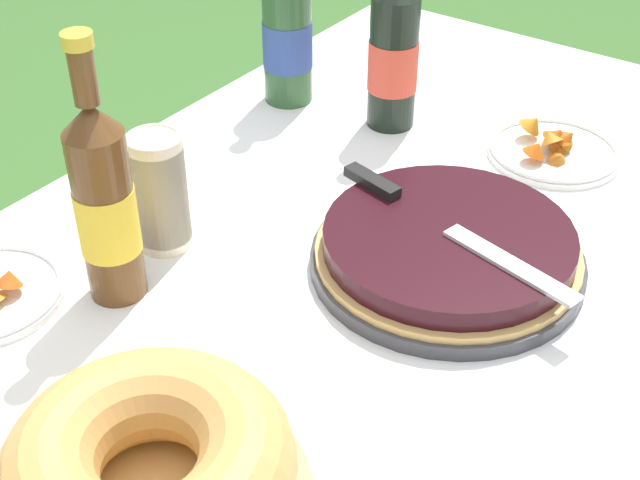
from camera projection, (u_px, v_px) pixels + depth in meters
The scene contains 10 objects.
garden_table at pixel (413, 345), 1.12m from camera, with size 1.68×1.16×0.68m.
tablecloth at pixel (415, 318), 1.09m from camera, with size 1.69×1.17×0.10m.
berry_tart at pixel (448, 250), 1.13m from camera, with size 0.35×0.35×0.06m.
serving_knife at pixel (433, 218), 1.13m from camera, with size 0.11×0.37×0.01m.
bundt_cake at pixel (149, 468), 0.82m from camera, with size 0.31×0.31×0.10m.
cup_stack at pixel (160, 192), 1.15m from camera, with size 0.07×0.07×0.16m.
cider_bottle_green at pixel (287, 32), 1.46m from camera, with size 0.08×0.08×0.33m.
cider_bottle_amber at pixel (105, 203), 1.03m from camera, with size 0.07×0.07×0.34m.
juice_bottle_red at pixel (394, 52), 1.39m from camera, with size 0.08×0.08×0.33m.
snack_plate_far at pixel (554, 148), 1.37m from camera, with size 0.20×0.20×0.06m.
Camera 1 is at (-0.74, -0.39, 1.39)m, focal length 50.00 mm.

